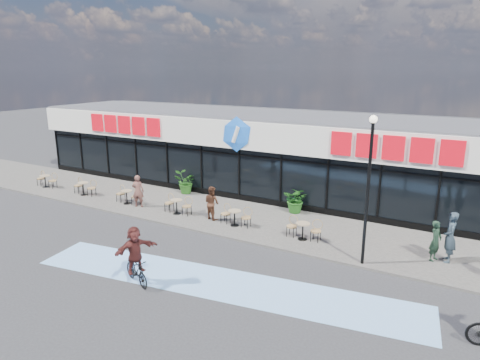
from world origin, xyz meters
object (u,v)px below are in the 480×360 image
object	(u,v)px
potted_plant_mid	(293,201)
pedestrian_b	(436,241)
potted_plant_left	(185,183)
patron_right	(212,203)
potted_plant_right	(296,200)
patron_left	(138,191)
cyclist_a	(135,257)
lamp_post	(369,179)
pedestrian_a	(450,237)
bistro_set_0	(46,180)

from	to	relation	value
potted_plant_mid	pedestrian_b	size ratio (longest dim) A/B	0.67
potted_plant_left	patron_right	distance (m)	4.72
potted_plant_right	pedestrian_b	size ratio (longest dim) A/B	0.86
potted_plant_right	patron_left	distance (m)	8.26
potted_plant_right	cyclist_a	bearing A→B (deg)	-102.20
potted_plant_right	cyclist_a	xyz separation A→B (m)	(-2.04, -9.42, 0.21)
lamp_post	patron_left	xyz separation A→B (m)	(-12.00, 0.99, -2.41)
potted_plant_left	potted_plant_mid	world-z (taller)	potted_plant_left
potted_plant_left	potted_plant_mid	bearing A→B (deg)	1.77
lamp_post	potted_plant_mid	xyz separation A→B (m)	(-4.63, 4.38, -2.74)
pedestrian_a	pedestrian_b	size ratio (longest dim) A/B	1.25
potted_plant_left	potted_plant_mid	xyz separation A→B (m)	(6.70, 0.21, -0.13)
potted_plant_mid	patron_left	xyz separation A→B (m)	(-7.36, -3.39, 0.34)
bistro_set_0	patron_right	distance (m)	12.04
potted_plant_mid	cyclist_a	xyz separation A→B (m)	(-1.79, -9.60, 0.36)
potted_plant_left	cyclist_a	bearing A→B (deg)	-62.39
potted_plant_right	patron_right	xyz separation A→B (m)	(-3.20, -2.89, 0.14)
potted_plant_right	patron_right	distance (m)	4.31
potted_plant_mid	potted_plant_left	bearing A→B (deg)	-178.23
patron_left	bistro_set_0	bearing A→B (deg)	-22.49
potted_plant_right	pedestrian_a	xyz separation A→B (m)	(7.15, -2.44, 0.31)
potted_plant_left	patron_right	bearing A→B (deg)	-37.35
patron_left	cyclist_a	distance (m)	8.34
bistro_set_0	pedestrian_a	bearing A→B (deg)	1.55
lamp_post	potted_plant_left	world-z (taller)	lamp_post
potted_plant_mid	pedestrian_a	distance (m)	7.86
lamp_post	potted_plant_right	distance (m)	6.60
potted_plant_right	pedestrian_a	size ratio (longest dim) A/B	0.69
potted_plant_mid	pedestrian_b	world-z (taller)	pedestrian_b
potted_plant_left	potted_plant_right	bearing A→B (deg)	0.22
bistro_set_0	potted_plant_mid	size ratio (longest dim) A/B	1.47
patron_right	potted_plant_right	bearing A→B (deg)	-121.48
bistro_set_0	potted_plant_left	distance (m)	8.82
potted_plant_left	patron_left	distance (m)	3.26
lamp_post	cyclist_a	bearing A→B (deg)	-140.93
potted_plant_right	patron_left	size ratio (longest dim) A/B	0.79
pedestrian_a	pedestrian_b	world-z (taller)	pedestrian_a
pedestrian_a	cyclist_a	xyz separation A→B (m)	(-9.19, -6.98, -0.10)
potted_plant_left	cyclist_a	world-z (taller)	cyclist_a
pedestrian_b	cyclist_a	xyz separation A→B (m)	(-8.73, -6.84, 0.10)
lamp_post	patron_right	bearing A→B (deg)	170.20
potted_plant_left	pedestrian_b	distance (m)	13.88
lamp_post	potted_plant_right	xyz separation A→B (m)	(-4.39, 4.20, -2.59)
bistro_set_0	cyclist_a	world-z (taller)	cyclist_a
lamp_post	pedestrian_b	size ratio (longest dim) A/B	3.52
potted_plant_mid	patron_right	distance (m)	4.27
patron_left	cyclist_a	bearing A→B (deg)	110.65
patron_right	pedestrian_a	world-z (taller)	pedestrian_a
patron_left	pedestrian_a	distance (m)	14.78
potted_plant_left	potted_plant_right	world-z (taller)	potted_plant_right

